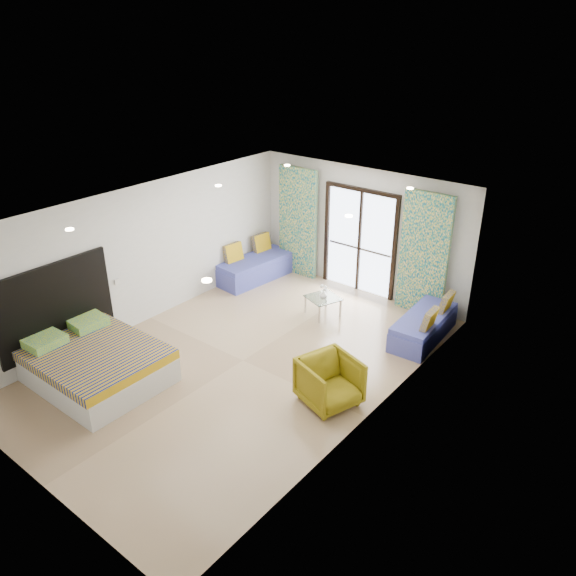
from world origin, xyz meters
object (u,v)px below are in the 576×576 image
Objects in this scene: armchair at (330,380)px; daybed_right at (424,326)px; coffee_table at (323,299)px; bed at (96,364)px; daybed_left at (255,267)px.

daybed_right is at bearing 12.93° from armchair.
bed is at bearing -110.79° from coffee_table.
bed is at bearing 137.83° from armchair.
armchair is at bearing 29.34° from bed.
daybed_right is (3.59, 4.58, -0.04)m from bed.
daybed_left is at bearing 97.83° from bed.
daybed_left is at bearing 73.63° from armchair.
daybed_left is 2.28× the size of armchair.
bed is 5.82m from daybed_right.
daybed_right is at bearing 11.36° from coffee_table.
daybed_right reaches higher than armchair.
armchair reaches higher than coffee_table.
daybed_right is 2.72m from armchair.
bed is 2.52× the size of armchair.
armchair is at bearing -52.77° from coffee_table.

